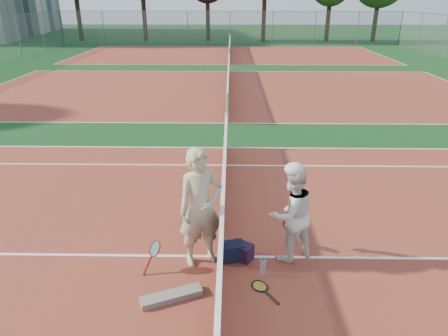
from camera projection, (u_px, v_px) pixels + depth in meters
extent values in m
plane|color=#0F3A17|center=(223.00, 257.00, 6.97)|extent=(130.00, 130.00, 0.00)
cube|color=maroon|center=(223.00, 256.00, 6.96)|extent=(23.77, 10.97, 0.01)
cube|color=maroon|center=(228.00, 91.00, 19.37)|extent=(23.77, 10.97, 0.01)
cube|color=maroon|center=(230.00, 54.00, 31.78)|extent=(23.77, 10.97, 0.01)
imported|color=#C3B597|center=(201.00, 208.00, 6.47)|extent=(0.88, 0.75, 2.05)
imported|color=white|center=(291.00, 214.00, 6.63)|extent=(1.04, 0.96, 1.71)
cube|color=black|center=(232.00, 251.00, 6.84)|extent=(0.44, 0.35, 0.31)
cube|color=#26102C|center=(242.00, 251.00, 6.86)|extent=(0.44, 0.40, 0.29)
cube|color=slate|center=(172.00, 296.00, 5.97)|extent=(0.94, 0.56, 0.10)
cylinder|color=#ABC3D9|center=(263.00, 268.00, 6.44)|extent=(0.09, 0.09, 0.30)
cylinder|color=#382314|center=(78.00, 11.00, 40.59)|extent=(0.44, 0.44, 5.75)
cylinder|color=#382314|center=(144.00, 14.00, 40.89)|extent=(0.44, 0.44, 5.21)
cylinder|color=#382314|center=(208.00, 16.00, 40.80)|extent=(0.44, 0.44, 4.92)
cylinder|color=#382314|center=(264.00, 11.00, 40.05)|extent=(0.44, 0.44, 5.81)
cylinder|color=#382314|center=(328.00, 17.00, 40.43)|extent=(0.44, 0.44, 4.64)
cylinder|color=#382314|center=(376.00, 15.00, 40.05)|extent=(0.44, 0.44, 5.16)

